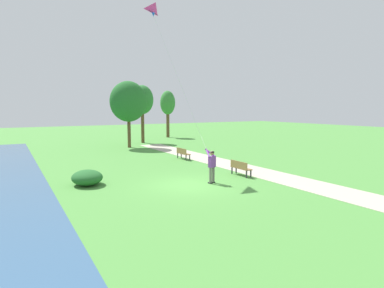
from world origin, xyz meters
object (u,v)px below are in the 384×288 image
park_bench_near_walkway (240,167)px  tree_treeline_center (168,104)px  tree_lakeside_far (128,102)px  flying_kite (156,11)px  tree_treeline_right (142,100)px  lakeside_shrub (87,178)px  park_bench_far_walkway (183,153)px  person_kite_flyer (212,164)px

park_bench_near_walkway → tree_treeline_center: (7.23, 24.46, 4.04)m
tree_lakeside_far → flying_kite: bearing=-101.6°
flying_kite → park_bench_near_walkway: 10.48m
park_bench_near_walkway → tree_treeline_center: 25.82m
flying_kite → tree_treeline_center: (10.95, 20.97, -5.12)m
tree_treeline_right → lakeside_shrub: size_ratio=3.59×
tree_treeline_center → tree_treeline_right: size_ratio=0.96×
tree_treeline_center → lakeside_shrub: bearing=-124.9°
flying_kite → park_bench_far_walkway: size_ratio=5.59×
park_bench_near_walkway → park_bench_far_walkway: size_ratio=1.00×
flying_kite → lakeside_shrub: bearing=-164.4°
tree_treeline_right → tree_lakeside_far: (-2.80, -3.38, -0.24)m
park_bench_near_walkway → tree_treeline_center: tree_treeline_center is taller
person_kite_flyer → park_bench_near_walkway: size_ratio=1.22×
flying_kite → tree_treeline_right: bearing=71.5°
person_kite_flyer → park_bench_near_walkway: bearing=15.5°
park_bench_near_walkway → tree_lakeside_far: (-1.08, 16.31, 4.08)m
lakeside_shrub → tree_treeline_center: bearing=55.1°
person_kite_flyer → tree_treeline_center: tree_treeline_center is taller
lakeside_shrub → tree_treeline_right: bearing=60.2°
person_kite_flyer → tree_treeline_center: size_ratio=0.29×
tree_treeline_right → person_kite_flyer: bearing=-101.6°
person_kite_flyer → park_bench_near_walkway: 2.64m
flying_kite → tree_lakeside_far: bearing=78.4°
park_bench_far_walkway → tree_lakeside_far: 10.22m
tree_treeline_center → tree_lakeside_far: bearing=-135.6°
flying_kite → park_bench_far_walkway: bearing=43.5°
park_bench_near_walkway → lakeside_shrub: bearing=165.0°
park_bench_near_walkway → park_bench_far_walkway: bearing=90.2°
person_kite_flyer → park_bench_far_walkway: size_ratio=1.22×
flying_kite → lakeside_shrub: flying_kite is taller
person_kite_flyer → tree_treeline_right: (4.20, 20.38, 3.79)m
flying_kite → park_bench_far_walkway: (3.69, 3.51, -9.15)m
flying_kite → tree_lakeside_far: 14.03m
flying_kite → tree_treeline_center: bearing=62.4°
person_kite_flyer → park_bench_far_walkway: 8.10m
park_bench_far_walkway → tree_treeline_center: bearing=67.4°
park_bench_far_walkway → tree_lakeside_far: tree_lakeside_far is taller
flying_kite → tree_treeline_right: (5.43, 16.20, -4.83)m
tree_treeline_center → lakeside_shrub: (-15.51, -22.24, -4.16)m
tree_treeline_center → flying_kite: bearing=-117.6°
person_kite_flyer → flying_kite: size_ratio=0.22×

